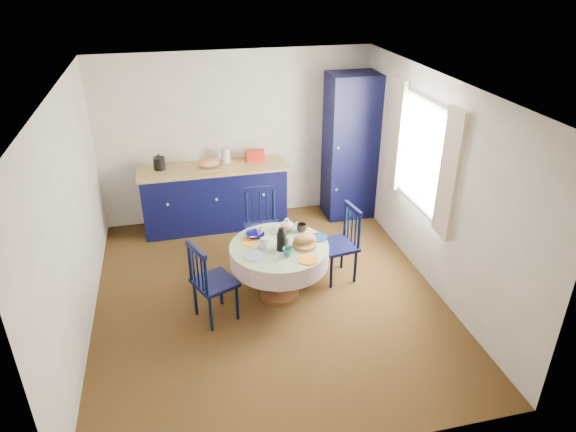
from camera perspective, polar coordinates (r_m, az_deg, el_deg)
The scene contains 17 objects.
floor at distance 6.23m, azimuth -2.20°, elevation -8.85°, with size 4.50×4.50×0.00m, color black.
ceiling at distance 5.17m, azimuth -2.70°, elevation 14.18°, with size 4.50×4.50×0.00m, color white.
wall_back at distance 7.65m, azimuth -5.69°, elevation 8.68°, with size 4.00×0.02×2.50m, color silver.
wall_left at distance 5.61m, azimuth -22.89°, elevation -0.56°, with size 0.02×4.50×2.50m, color silver.
wall_right at distance 6.23m, azimuth 15.96°, elevation 3.34°, with size 0.02×4.50×2.50m, color silver.
window at distance 6.36m, azimuth 14.66°, elevation 6.64°, with size 0.10×1.74×1.45m.
kitchen_counter at distance 7.62m, azimuth -8.18°, elevation 2.27°, with size 2.12×0.68×1.18m.
pantry_cabinet at distance 7.76m, azimuth 7.07°, elevation 7.61°, with size 0.76×0.56×2.18m.
dining_table at distance 5.92m, azimuth -0.90°, elevation -4.26°, with size 1.17×1.14×0.97m.
chair_left at distance 5.66m, azimuth -8.53°, elevation -7.22°, with size 0.55×0.56×0.97m.
chair_far at distance 6.67m, azimuth -2.87°, elevation -1.08°, with size 0.45×0.43×1.00m.
chair_right at distance 6.34m, azimuth 5.89°, elevation -3.01°, with size 0.47×0.49×0.97m.
mug_a at distance 5.80m, azimuth -2.84°, elevation -3.21°, with size 0.11×0.11×0.09m, color silver.
mug_b at distance 5.64m, azimuth -0.06°, elevation -4.03°, with size 0.11×0.11×0.10m, color #2B786B.
mug_c at distance 6.14m, azimuth 1.53°, elevation -1.31°, with size 0.12×0.12×0.10m, color black.
mug_d at distance 6.08m, azimuth -3.10°, elevation -1.67°, with size 0.10×0.10×0.09m, color silver.
cobalt_bowl at distance 6.04m, azimuth -3.65°, elevation -2.10°, with size 0.22×0.22×0.05m, color navy.
Camera 1 is at (-0.92, -4.95, 3.66)m, focal length 32.00 mm.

